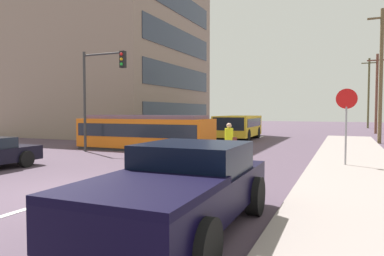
{
  "coord_description": "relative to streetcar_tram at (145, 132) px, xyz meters",
  "views": [
    {
      "loc": [
        6.41,
        -7.15,
        2.17
      ],
      "look_at": [
        -0.43,
        8.49,
        1.35
      ],
      "focal_mm": 32.61,
      "sensor_mm": 36.0,
      "label": 1
    }
  ],
  "objects": [
    {
      "name": "lane_stripe_2",
      "position": [
        3.87,
        -3.77,
        -1.0
      ],
      "size": [
        0.16,
        2.4,
        0.01
      ],
      "primitive_type": "cube",
      "color": "silver",
      "rests_on": "ground"
    },
    {
      "name": "pickup_truck_parked",
      "position": [
        7.63,
        -11.26,
        -0.21
      ],
      "size": [
        2.33,
        5.03,
        1.55
      ],
      "color": "black",
      "rests_on": "ground"
    },
    {
      "name": "sidewalk_curb_right",
      "position": [
        10.67,
        -3.77,
        -0.94
      ],
      "size": [
        3.2,
        36.0,
        0.14
      ],
      "primitive_type": "cube",
      "color": "gray",
      "rests_on": "ground"
    },
    {
      "name": "utility_pole_distant",
      "position": [
        13.07,
        32.81,
        3.62
      ],
      "size": [
        1.8,
        0.24,
        8.88
      ],
      "color": "brown",
      "rests_on": "ground"
    },
    {
      "name": "city_bus",
      "position": [
        2.85,
        8.94,
        0.04
      ],
      "size": [
        2.68,
        5.65,
        1.81
      ],
      "color": "gold",
      "rests_on": "ground"
    },
    {
      "name": "traffic_light_mast",
      "position": [
        -1.49,
        -2.07,
        2.71
      ],
      "size": [
        2.69,
        0.33,
        5.34
      ],
      "color": "#333333",
      "rests_on": "ground"
    },
    {
      "name": "utility_pole_mid",
      "position": [
        12.48,
        9.51,
        3.65
      ],
      "size": [
        1.8,
        0.24,
        8.95
      ],
      "color": "brown",
      "rests_on": "ground"
    },
    {
      "name": "lane_stripe_0",
      "position": [
        3.87,
        -11.77,
        -1.0
      ],
      "size": [
        0.16,
        2.4,
        0.01
      ],
      "primitive_type": "cube",
      "color": "silver",
      "rests_on": "ground"
    },
    {
      "name": "lane_stripe_3",
      "position": [
        3.87,
        6.0,
        -1.0
      ],
      "size": [
        0.16,
        2.4,
        0.01
      ],
      "primitive_type": "cube",
      "color": "silver",
      "rests_on": "ground"
    },
    {
      "name": "lane_stripe_4",
      "position": [
        3.87,
        12.0,
        -1.0
      ],
      "size": [
        0.16,
        2.4,
        0.01
      ],
      "primitive_type": "cube",
      "color": "silver",
      "rests_on": "ground"
    },
    {
      "name": "lane_stripe_1",
      "position": [
        3.87,
        -7.77,
        -1.0
      ],
      "size": [
        0.16,
        2.4,
        0.01
      ],
      "primitive_type": "cube",
      "color": "silver",
      "rests_on": "ground"
    },
    {
      "name": "stop_sign",
      "position": [
        10.36,
        -2.54,
        1.19
      ],
      "size": [
        0.76,
        0.07,
        2.88
      ],
      "color": "gray",
      "rests_on": "sidewalk_curb_right"
    },
    {
      "name": "corner_building",
      "position": [
        -10.73,
        10.77,
        6.99
      ],
      "size": [
        15.61,
        14.69,
        16.0
      ],
      "color": "gray",
      "rests_on": "ground"
    },
    {
      "name": "pedestrian_crossing",
      "position": [
        5.82,
        -2.78,
        -0.06
      ],
      "size": [
        0.51,
        0.36,
        1.67
      ],
      "color": "#232846",
      "rests_on": "ground"
    },
    {
      "name": "utility_pole_far",
      "position": [
        13.09,
        20.93,
        3.0
      ],
      "size": [
        1.8,
        0.24,
        7.65
      ],
      "color": "brown",
      "rests_on": "ground"
    },
    {
      "name": "ground_plane",
      "position": [
        3.87,
        0.23,
        -1.01
      ],
      "size": [
        120.0,
        120.0,
        0.0
      ],
      "primitive_type": "plane",
      "color": "#4D3D4C"
    },
    {
      "name": "streetcar_tram",
      "position": [
        0.0,
        0.0,
        0.0
      ],
      "size": [
        7.67,
        2.64,
        1.95
      ],
      "color": "orange",
      "rests_on": "ground"
    }
  ]
}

